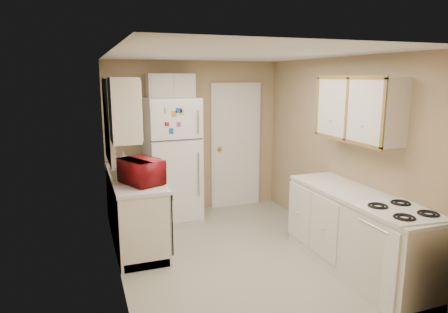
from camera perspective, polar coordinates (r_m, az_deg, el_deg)
name	(u,v)px	position (r m, az deg, el deg)	size (l,w,h in m)	color
floor	(238,256)	(5.04, 2.00, -14.02)	(3.80, 3.80, 0.00)	#BBB7AC
ceiling	(239,54)	(4.56, 2.21, 14.39)	(3.80, 3.80, 0.00)	white
wall_left	(115,170)	(4.34, -15.33, -1.82)	(3.80, 3.80, 0.00)	tan
wall_right	(340,153)	(5.33, 16.20, 0.54)	(3.80, 3.80, 0.00)	tan
wall_back	(194,137)	(6.42, -4.27, 2.76)	(2.80, 2.80, 0.00)	tan
wall_front	(337,211)	(3.04, 15.78, -7.50)	(2.80, 2.80, 0.00)	tan
left_counter	(135,208)	(5.43, -12.55, -7.26)	(0.60, 1.80, 0.90)	silver
dishwasher	(166,218)	(4.90, -8.23, -8.67)	(0.03, 0.58, 0.72)	black
sink	(132,176)	(5.46, -12.95, -2.69)	(0.54, 0.74, 0.16)	gray
microwave	(142,171)	(4.86, -11.66, -2.06)	(0.30, 0.54, 0.36)	maroon
soap_bottle	(124,158)	(5.95, -14.14, -0.20)	(0.09, 0.09, 0.19)	silver
window_blinds	(109,121)	(5.31, -16.09, 4.88)	(0.10, 0.98, 1.08)	silver
upper_cabinet_left	(124,110)	(4.48, -14.05, 6.43)	(0.30, 0.45, 0.70)	silver
refrigerator	(172,159)	(6.09, -7.49, -0.40)	(0.76, 0.74, 1.85)	white
cabinet_over_fridge	(170,87)	(6.11, -7.66, 9.78)	(0.70, 0.30, 0.40)	silver
interior_door	(236,146)	(6.64, 1.68, 1.49)	(0.86, 0.06, 2.08)	white
right_counter	(357,233)	(4.74, 18.46, -10.37)	(0.60, 2.00, 0.90)	silver
stove	(398,259)	(4.34, 23.59, -13.22)	(0.56, 0.69, 0.84)	white
upper_cabinet_right	(359,109)	(4.77, 18.67, 6.45)	(0.30, 1.20, 0.70)	silver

